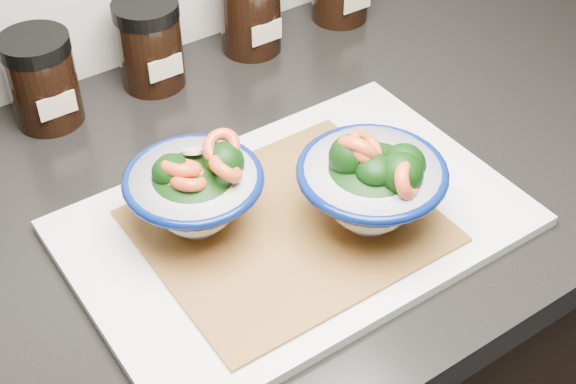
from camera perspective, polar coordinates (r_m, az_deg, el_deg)
countertop at (r=0.88m, az=-4.75°, el=-1.52°), size 3.50×0.60×0.04m
cutting_board at (r=0.83m, az=0.52°, el=-2.24°), size 0.45×0.30×0.01m
bamboo_mat at (r=0.81m, az=0.00°, el=-2.42°), size 0.28×0.24×0.00m
bowl_left at (r=0.79m, az=-6.63°, el=0.11°), size 0.14×0.14×0.10m
bowl_right at (r=0.79m, az=6.02°, el=0.56°), size 0.15×0.15×0.11m
spice_jar_b at (r=0.98m, az=-17.07°, el=7.63°), size 0.08×0.08×0.11m
spice_jar_c at (r=1.02m, az=-9.80°, el=10.32°), size 0.08×0.08×0.11m
spice_jar_d at (r=1.08m, az=-2.68°, el=12.75°), size 0.08×0.08×0.11m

